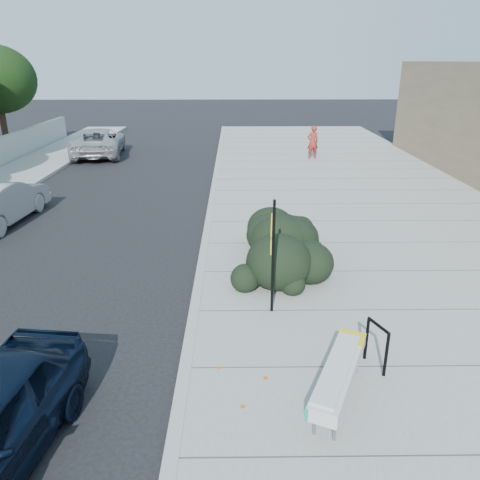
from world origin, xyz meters
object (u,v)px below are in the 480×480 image
at_px(pedestrian, 313,142).
at_px(sign_post, 272,250).
at_px(bench, 339,373).
at_px(suv_silver, 99,142).
at_px(bike_rack, 377,342).

bearing_deg(pedestrian, sign_post, 62.81).
distance_m(bench, sign_post, 3.12).
distance_m(sign_post, suv_silver, 20.38).
bearing_deg(bench, suv_silver, 138.27).
xyz_separation_m(suv_silver, pedestrian, (12.11, -1.72, 0.25)).
height_order(sign_post, pedestrian, sign_post).
relative_size(bench, bike_rack, 2.54).
bearing_deg(pedestrian, bench, 66.89).
height_order(bench, suv_silver, suv_silver).
xyz_separation_m(bike_rack, suv_silver, (-10.29, 20.46, 0.12)).
relative_size(sign_post, suv_silver, 0.44).
distance_m(sign_post, pedestrian, 17.10).
distance_m(bike_rack, suv_silver, 22.90).
bearing_deg(bike_rack, pedestrian, 62.60).
bearing_deg(bench, bike_rack, 70.45).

